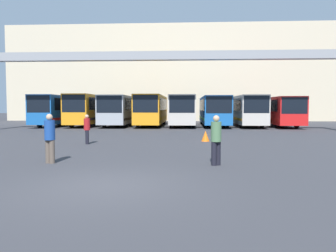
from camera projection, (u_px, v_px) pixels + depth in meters
ground_plane at (105, 186)px, 8.45m from camera, size 200.00×200.00×0.00m
building_backdrop at (174, 76)px, 53.49m from camera, size 49.84×12.00×14.19m
overhead_gantry at (161, 64)px, 27.20m from camera, size 31.13×0.80×6.63m
bus_slot_0 at (61, 109)px, 36.21m from camera, size 2.45×11.30×3.24m
bus_slot_1 at (90, 108)px, 35.75m from camera, size 2.43×10.76×3.30m
bus_slot_2 at (122, 109)px, 36.10m from camera, size 2.62×11.83×3.19m
bus_slot_3 at (152, 108)px, 36.11m from camera, size 2.57×12.24×3.27m
bus_slot_4 at (183, 109)px, 35.51m from camera, size 2.56×11.41×3.21m
bus_slot_5 at (213, 109)px, 35.67m from camera, size 2.59×12.10×3.12m
bus_slot_6 at (245, 109)px, 35.33m from camera, size 2.52×11.81×3.17m
bus_slot_7 at (276, 110)px, 35.27m from camera, size 2.53×12.05×3.03m
pedestrian_near_center at (216, 139)px, 11.39m from camera, size 0.36×0.36×1.75m
pedestrian_mid_left at (87, 128)px, 17.93m from camera, size 0.34×0.34×1.63m
pedestrian_far_center at (50, 137)px, 11.82m from camera, size 0.37×0.37×1.79m
traffic_cone at (205, 136)px, 19.44m from camera, size 0.48×0.48×0.63m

